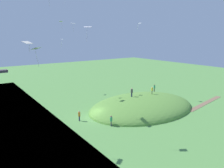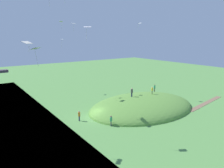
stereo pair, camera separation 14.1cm
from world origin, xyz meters
name	(u,v)px [view 2 (the right image)]	position (x,y,z in m)	size (l,w,h in m)	color
ground_plane	(93,117)	(0.00, 0.00, 0.00)	(160.00, 160.00, 0.00)	#568F45
grass_hill	(142,108)	(10.62, -1.17, 0.00)	(22.69, 16.16, 4.55)	#5A8E3A
dirt_path	(206,103)	(23.73, -6.88, 0.02)	(14.79, 1.06, 0.04)	#796049
person_watching_kites	(132,91)	(8.98, 0.21, 3.35)	(0.59, 0.59, 1.81)	#1D2546
person_on_hilltop	(152,89)	(13.88, -0.56, 3.17)	(0.52, 0.52, 1.58)	#38392F
person_walking_path	(111,120)	(0.43, -4.80, 1.09)	(0.54, 0.54, 1.72)	navy
person_with_child	(155,87)	(18.27, 2.88, 2.36)	(0.51, 0.51, 1.78)	#554A48
person_near_shore	(79,115)	(-2.70, 0.00, 1.13)	(0.52, 0.52, 1.78)	navy
kite_1	(62,40)	(3.10, 19.68, 13.02)	(0.88, 0.76, 2.19)	silver
kite_2	(73,24)	(3.83, 14.56, 16.68)	(1.44, 1.30, 1.94)	white
kite_5	(27,43)	(-11.26, -4.82, 13.16)	(1.36, 1.27, 1.24)	silver
kite_7	(140,24)	(15.23, 5.24, 16.63)	(0.63, 0.75, 1.40)	silver
kite_8	(87,28)	(-4.25, -6.33, 14.91)	(1.14, 1.06, 1.90)	white
kite_9	(36,49)	(-11.42, -8.58, 12.60)	(1.19, 1.14, 1.90)	white
kite_10	(61,22)	(-0.56, 10.86, 16.65)	(0.69, 0.54, 1.55)	white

